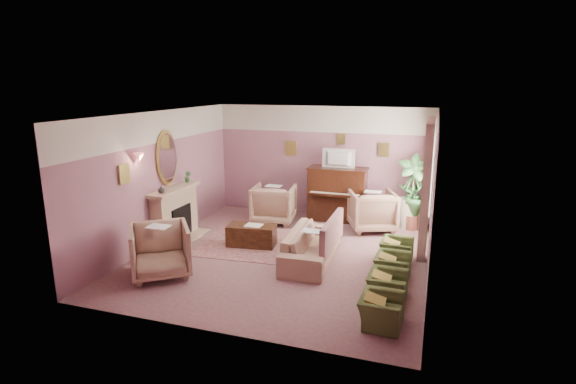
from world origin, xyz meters
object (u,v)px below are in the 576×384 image
(olive_chair_c, at_px, (392,263))
(olive_chair_d, at_px, (397,247))
(piano, at_px, (337,195))
(side_table, at_px, (410,213))
(television, at_px, (338,157))
(coffee_table, at_px, (252,235))
(sofa, at_px, (311,240))
(floral_armchair_right, at_px, (372,209))
(olive_chair_b, at_px, (387,282))
(olive_chair_a, at_px, (381,306))
(floral_armchair_front, at_px, (160,248))
(floral_armchair_left, at_px, (274,202))

(olive_chair_c, distance_m, olive_chair_d, 0.82)
(piano, bearing_deg, side_table, -1.29)
(television, relative_size, side_table, 1.14)
(side_table, bearing_deg, coffee_table, -142.89)
(television, height_order, sofa, television)
(floral_armchair_right, height_order, olive_chair_b, floral_armchair_right)
(sofa, xyz_separation_m, olive_chair_a, (1.57, -2.00, -0.13))
(coffee_table, distance_m, side_table, 3.88)
(piano, height_order, floral_armchair_front, piano)
(floral_armchair_front, bearing_deg, olive_chair_d, 26.69)
(floral_armchair_front, xyz_separation_m, olive_chair_c, (3.93, 1.16, -0.22))
(floral_armchair_left, height_order, olive_chair_c, floral_armchair_left)
(coffee_table, distance_m, floral_armchair_left, 1.73)
(floral_armchair_right, height_order, side_table, floral_armchair_right)
(sofa, relative_size, side_table, 2.97)
(floral_armchair_right, relative_size, olive_chair_b, 1.53)
(floral_armchair_right, bearing_deg, piano, 150.64)
(floral_armchair_left, distance_m, floral_armchair_front, 3.70)
(olive_chair_a, xyz_separation_m, olive_chair_c, (0.00, 1.64, 0.00))
(coffee_table, relative_size, sofa, 0.48)
(television, height_order, side_table, television)
(floral_armchair_left, height_order, side_table, floral_armchair_left)
(floral_armchair_left, xyz_separation_m, olive_chair_b, (3.10, -3.27, -0.22))
(piano, bearing_deg, olive_chair_d, -54.22)
(olive_chair_a, distance_m, side_table, 4.73)
(floral_armchair_left, height_order, olive_chair_a, floral_armchair_left)
(olive_chair_a, relative_size, olive_chair_b, 1.00)
(piano, height_order, floral_armchair_right, piano)
(floral_armchair_right, distance_m, side_table, 0.98)
(olive_chair_d, bearing_deg, sofa, -163.76)
(television, bearing_deg, olive_chair_c, -61.63)
(coffee_table, height_order, olive_chair_c, olive_chair_c)
(sofa, height_order, floral_armchair_left, floral_armchair_left)
(piano, height_order, olive_chair_a, piano)
(floral_armchair_front, relative_size, olive_chair_d, 1.53)
(olive_chair_c, bearing_deg, floral_armchair_left, 141.67)
(side_table, bearing_deg, piano, 178.71)
(coffee_table, distance_m, olive_chair_d, 2.98)
(olive_chair_a, height_order, olive_chair_c, same)
(sofa, bearing_deg, olive_chair_a, -51.88)
(floral_armchair_right, height_order, olive_chair_c, floral_armchair_right)
(olive_chair_b, bearing_deg, floral_armchair_left, 133.47)
(sofa, height_order, olive_chair_c, sofa)
(olive_chair_c, bearing_deg, television, 118.37)
(television, height_order, olive_chair_d, television)
(side_table, bearing_deg, olive_chair_a, -91.33)
(floral_armchair_left, xyz_separation_m, floral_armchair_front, (-0.83, -3.61, 0.00))
(coffee_table, xyz_separation_m, floral_armchair_left, (-0.12, 1.71, 0.29))
(olive_chair_a, xyz_separation_m, olive_chair_b, (0.00, 0.82, 0.00))
(olive_chair_c, bearing_deg, olive_chair_b, -90.00)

